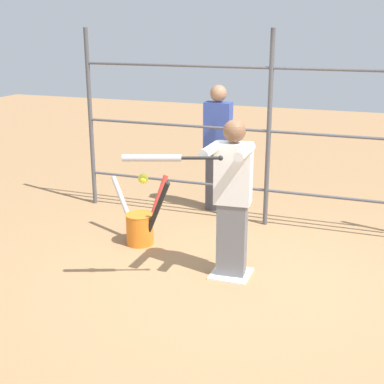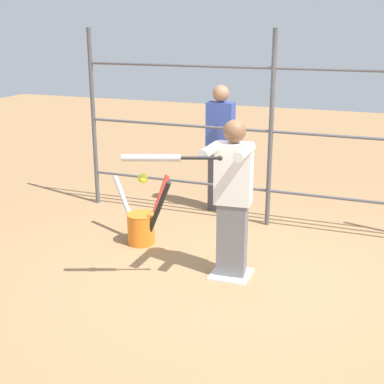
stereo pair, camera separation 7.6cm
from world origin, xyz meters
The scene contains 8 objects.
ground_plane centered at (0.00, 0.00, 0.00)m, with size 24.00×24.00×0.00m, color #9E754C.
home_plate centered at (0.00, 0.00, 0.01)m, with size 0.40×0.40×0.02m.
fence_backstop centered at (0.00, -1.60, 1.25)m, with size 5.18×0.06×2.49m.
batter centered at (0.00, 0.02, 0.89)m, with size 0.42×0.58×1.65m.
baseball_bat_swinging centered at (0.51, 0.65, 1.37)m, with size 0.86×0.39×0.07m.
softball_in_flight centered at (0.69, 0.62, 1.15)m, with size 0.10×0.10×0.10m.
bat_bucket centered at (1.26, -0.45, 0.23)m, with size 0.98×0.56×0.85m.
bystander_behind_fence centered at (0.78, -1.95, 0.92)m, with size 0.36×0.23×1.76m.
Camera 1 is at (-1.39, 4.95, 2.52)m, focal length 50.00 mm.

